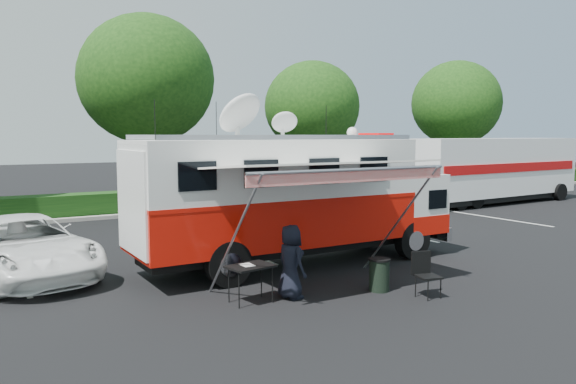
% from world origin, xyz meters
% --- Properties ---
extents(ground_plane, '(120.00, 120.00, 0.00)m').
position_xyz_m(ground_plane, '(0.00, 0.00, 0.00)').
color(ground_plane, black).
rests_on(ground_plane, ground).
extents(back_border, '(60.00, 6.14, 8.87)m').
position_xyz_m(back_border, '(1.14, 12.90, 5.00)').
color(back_border, '#9E998E').
rests_on(back_border, ground_plane).
extents(stall_lines, '(24.12, 5.50, 0.01)m').
position_xyz_m(stall_lines, '(-0.50, 3.00, 0.00)').
color(stall_lines, silver).
rests_on(stall_lines, ground_plane).
extents(command_truck, '(8.86, 2.44, 4.25)m').
position_xyz_m(command_truck, '(-0.08, -0.00, 1.82)').
color(command_truck, black).
rests_on(command_truck, ground_plane).
extents(awning, '(4.84, 2.51, 2.92)m').
position_xyz_m(awning, '(-0.87, -2.53, 2.74)').
color(awning, white).
rests_on(awning, ground_plane).
extents(white_suv, '(3.42, 5.71, 1.48)m').
position_xyz_m(white_suv, '(-6.40, 2.26, 0.00)').
color(white_suv, white).
rests_on(white_suv, ground_plane).
extents(person, '(0.58, 0.82, 1.57)m').
position_xyz_m(person, '(-1.77, -2.57, 0.00)').
color(person, black).
rests_on(person, ground_plane).
extents(folding_table, '(1.02, 0.79, 0.79)m').
position_xyz_m(folding_table, '(-2.63, -2.40, 0.74)').
color(folding_table, black).
rests_on(folding_table, ground_plane).
extents(folding_chair, '(0.55, 0.58, 0.96)m').
position_xyz_m(folding_chair, '(0.75, -3.91, 0.57)').
color(folding_chair, black).
rests_on(folding_chair, ground_plane).
extents(trash_bin, '(0.48, 0.48, 0.73)m').
position_xyz_m(trash_bin, '(0.20, -3.08, 0.37)').
color(trash_bin, black).
rests_on(trash_bin, ground_plane).
extents(semi_trailer, '(10.70, 2.70, 3.27)m').
position_xyz_m(semi_trailer, '(15.69, 6.37, 1.73)').
color(semi_trailer, white).
rests_on(semi_trailer, ground_plane).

